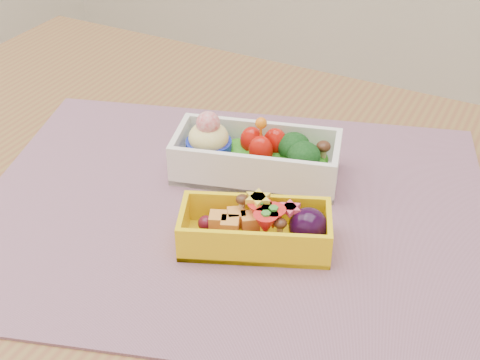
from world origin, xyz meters
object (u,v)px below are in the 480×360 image
at_px(placemat, 232,209).
at_px(bento_white, 255,156).
at_px(table, 250,298).
at_px(bento_yellow, 259,228).

bearing_deg(placemat, bento_white, 94.85).
xyz_separation_m(table, bento_white, (-0.04, 0.09, 0.13)).
bearing_deg(bento_white, table, -81.90).
distance_m(table, placemat, 0.11).
xyz_separation_m(table, placemat, (-0.04, 0.02, 0.10)).
bearing_deg(bento_white, placemat, -101.06).
height_order(placemat, bento_yellow, bento_yellow).
distance_m(bento_white, bento_yellow, 0.13).
xyz_separation_m(table, bento_yellow, (0.02, -0.02, 0.12)).
xyz_separation_m(placemat, bento_white, (-0.01, 0.07, 0.03)).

